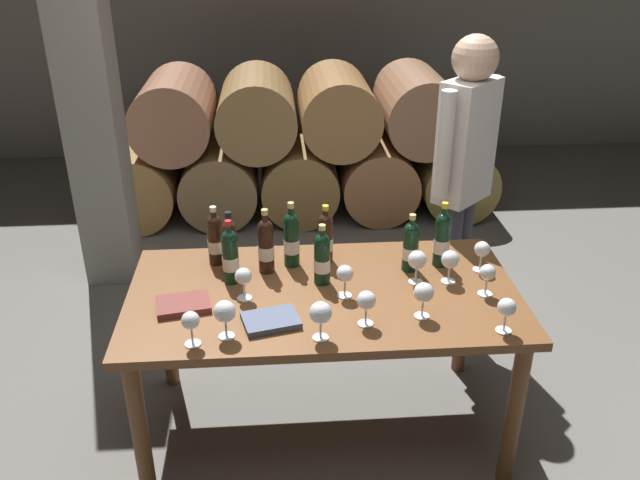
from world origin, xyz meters
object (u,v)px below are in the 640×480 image
(wine_bottle_5, at_px, (323,258))
(wine_bottle_8, at_px, (291,239))
(wine_bottle_7, at_px, (230,246))
(leather_ledger, at_px, (271,321))
(wine_bottle_2, at_px, (230,256))
(tasting_notebook, at_px, (183,304))
(wine_glass_10, at_px, (487,274))
(wine_bottle_1, at_px, (411,246))
(wine_bottle_3, at_px, (325,237))
(wine_glass_0, at_px, (225,312))
(dining_table, at_px, (323,309))
(wine_bottle_6, at_px, (266,245))
(wine_glass_8, at_px, (424,293))
(wine_glass_11, at_px, (345,275))
(sommelier_presenting, at_px, (464,165))
(wine_glass_9, at_px, (191,322))
(wine_bottle_4, at_px, (215,239))
(wine_bottle_0, at_px, (442,239))
(wine_glass_3, at_px, (243,277))
(wine_glass_2, at_px, (507,309))
(wine_glass_6, at_px, (417,261))
(wine_glass_7, at_px, (450,260))
(wine_glass_1, at_px, (482,250))
(wine_glass_5, at_px, (366,301))
(wine_glass_4, at_px, (321,313))

(wine_bottle_5, relative_size, wine_bottle_8, 0.90)
(wine_bottle_7, relative_size, leather_ledger, 1.34)
(wine_bottle_2, distance_m, tasting_notebook, 0.30)
(wine_bottle_8, relative_size, wine_glass_10, 2.19)
(wine_bottle_1, distance_m, wine_bottle_3, 0.40)
(wine_bottle_8, height_order, tasting_notebook, wine_bottle_8)
(wine_bottle_1, xyz_separation_m, wine_glass_0, (-0.81, -0.48, -0.01))
(dining_table, distance_m, wine_bottle_8, 0.36)
(wine_bottle_6, height_order, wine_glass_8, wine_bottle_6)
(wine_glass_11, height_order, sommelier_presenting, sommelier_presenting)
(wine_bottle_2, relative_size, wine_glass_9, 2.07)
(wine_bottle_4, bearing_deg, wine_bottle_2, -66.55)
(wine_bottle_2, relative_size, wine_bottle_4, 1.04)
(dining_table, relative_size, wine_bottle_1, 6.12)
(wine_bottle_8, xyz_separation_m, wine_glass_11, (0.22, -0.30, -0.03))
(wine_bottle_1, height_order, wine_bottle_6, wine_bottle_6)
(wine_bottle_0, distance_m, wine_bottle_1, 0.16)
(wine_bottle_7, xyz_separation_m, leather_ledger, (0.18, -0.45, -0.11))
(tasting_notebook, bearing_deg, wine_glass_3, 0.49)
(wine_bottle_2, relative_size, wine_glass_2, 2.03)
(wine_glass_6, xyz_separation_m, wine_glass_7, (0.15, -0.01, -0.00))
(wine_bottle_2, distance_m, wine_glass_8, 0.86)
(wine_glass_1, distance_m, wine_glass_2, 0.49)
(wine_glass_10, xyz_separation_m, leather_ledger, (-0.92, -0.16, -0.09))
(wine_bottle_3, bearing_deg, wine_glass_3, -139.76)
(wine_bottle_8, xyz_separation_m, wine_glass_1, (0.86, -0.12, -0.03))
(wine_bottle_7, xyz_separation_m, wine_glass_3, (0.07, -0.25, -0.02))
(wine_bottle_7, distance_m, wine_bottle_8, 0.28)
(wine_bottle_7, distance_m, wine_glass_3, 0.26)
(wine_bottle_5, bearing_deg, wine_glass_9, -140.99)
(wine_bottle_4, height_order, wine_glass_11, wine_bottle_4)
(wine_bottle_1, height_order, leather_ledger, wine_bottle_1)
(wine_bottle_2, height_order, wine_glass_9, wine_bottle_2)
(wine_glass_0, xyz_separation_m, sommelier_presenting, (1.21, 1.06, 0.17))
(wine_glass_1, bearing_deg, wine_glass_2, -95.68)
(wine_bottle_6, distance_m, leather_ledger, 0.45)
(wine_bottle_2, xyz_separation_m, wine_glass_9, (-0.13, -0.47, -0.03))
(wine_bottle_4, relative_size, sommelier_presenting, 0.17)
(wine_glass_7, relative_size, wine_glass_9, 1.06)
(wine_glass_7, relative_size, wine_glass_8, 0.99)
(wine_glass_5, bearing_deg, wine_glass_11, 105.40)
(wine_bottle_0, distance_m, wine_glass_0, 1.10)
(wine_glass_4, relative_size, wine_glass_10, 1.12)
(wine_glass_6, height_order, wine_glass_10, wine_glass_6)
(wine_glass_2, height_order, wine_glass_4, wine_glass_4)
(wine_bottle_4, bearing_deg, wine_bottle_5, -24.38)
(wine_bottle_8, relative_size, wine_glass_5, 2.09)
(wine_glass_5, bearing_deg, wine_glass_1, 34.31)
(wine_glass_5, bearing_deg, wine_glass_3, 154.71)
(wine_glass_2, bearing_deg, wine_bottle_6, 149.14)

